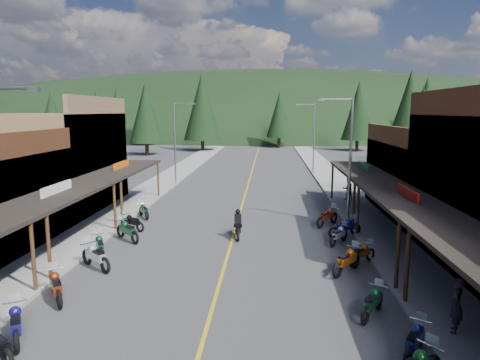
% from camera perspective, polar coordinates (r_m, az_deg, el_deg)
% --- Properties ---
extents(ground, '(220.00, 220.00, 0.00)m').
position_cam_1_polar(ground, '(20.35, -2.12, -11.53)').
color(ground, '#38383A').
rests_on(ground, ground).
extents(centerline, '(0.15, 90.00, 0.01)m').
position_cam_1_polar(centerline, '(39.64, 0.89, -1.25)').
color(centerline, gold).
rests_on(centerline, ground).
extents(sidewalk_west, '(3.40, 94.00, 0.15)m').
position_cam_1_polar(sidewalk_west, '(41.00, -11.34, -0.98)').
color(sidewalk_west, gray).
rests_on(sidewalk_west, ground).
extents(sidewalk_east, '(3.40, 94.00, 0.15)m').
position_cam_1_polar(sidewalk_east, '(40.13, 13.40, -1.27)').
color(sidewalk_east, gray).
rests_on(sidewalk_east, ground).
extents(shop_west_3, '(10.90, 10.20, 8.20)m').
position_cam_1_polar(shop_west_3, '(34.31, -23.60, 2.28)').
color(shop_west_3, brown).
rests_on(shop_west_3, ground).
extents(shop_east_3, '(10.90, 10.20, 6.20)m').
position_cam_1_polar(shop_east_3, '(32.76, 24.82, 0.16)').
color(shop_east_3, '#4C2D16').
rests_on(shop_east_3, ground).
extents(streetlight_1, '(2.16, 0.18, 8.00)m').
position_cam_1_polar(streetlight_1, '(41.99, -8.51, 5.37)').
color(streetlight_1, gray).
rests_on(streetlight_1, ground).
extents(streetlight_2, '(2.16, 0.18, 8.00)m').
position_cam_1_polar(streetlight_2, '(27.51, 14.21, 3.21)').
color(streetlight_2, gray).
rests_on(streetlight_2, ground).
extents(streetlight_3, '(2.16, 0.18, 8.00)m').
position_cam_1_polar(streetlight_3, '(49.25, 9.67, 5.90)').
color(streetlight_3, gray).
rests_on(streetlight_3, ground).
extents(ridge_hill, '(310.00, 140.00, 60.00)m').
position_cam_1_polar(ridge_hill, '(154.11, 3.15, 6.53)').
color(ridge_hill, black).
rests_on(ridge_hill, ground).
extents(pine_0, '(5.04, 5.04, 11.00)m').
position_cam_1_polar(pine_0, '(91.19, -23.80, 8.00)').
color(pine_0, black).
rests_on(pine_0, ground).
extents(pine_1, '(5.88, 5.88, 12.50)m').
position_cam_1_polar(pine_1, '(92.66, -12.59, 9.03)').
color(pine_1, black).
rests_on(pine_1, ground).
extents(pine_2, '(6.72, 6.72, 14.00)m').
position_cam_1_polar(pine_2, '(77.86, -5.07, 9.77)').
color(pine_2, black).
rests_on(pine_2, ground).
extents(pine_3, '(5.04, 5.04, 11.00)m').
position_cam_1_polar(pine_3, '(84.95, 5.28, 8.70)').
color(pine_3, black).
rests_on(pine_3, ground).
extents(pine_4, '(5.88, 5.88, 12.50)m').
position_cam_1_polar(pine_4, '(80.53, 15.52, 8.91)').
color(pine_4, black).
rests_on(pine_4, ground).
extents(pine_5, '(6.72, 6.72, 14.00)m').
position_cam_1_polar(pine_5, '(96.39, 23.56, 8.93)').
color(pine_5, black).
rests_on(pine_5, ground).
extents(pine_7, '(5.88, 5.88, 12.50)m').
position_cam_1_polar(pine_7, '(100.84, -16.03, 8.89)').
color(pine_7, black).
rests_on(pine_7, ground).
extents(pine_8, '(4.48, 4.48, 10.00)m').
position_cam_1_polar(pine_8, '(63.65, -18.46, 7.65)').
color(pine_8, black).
rests_on(pine_8, ground).
extents(pine_9, '(4.93, 4.93, 10.80)m').
position_cam_1_polar(pine_9, '(67.60, 23.08, 7.80)').
color(pine_9, black).
rests_on(pine_9, ground).
extents(pine_10, '(5.38, 5.38, 11.60)m').
position_cam_1_polar(pine_10, '(71.78, -12.46, 8.67)').
color(pine_10, black).
rests_on(pine_10, ground).
extents(pine_11, '(5.82, 5.82, 12.40)m').
position_cam_1_polar(pine_11, '(59.70, 21.66, 8.56)').
color(pine_11, black).
rests_on(pine_11, ground).
extents(bike_west_5, '(1.78, 2.26, 1.26)m').
position_cam_1_polar(bike_west_5, '(15.86, -27.73, -16.41)').
color(bike_west_5, navy).
rests_on(bike_west_5, ground).
extents(bike_west_6, '(1.90, 2.29, 1.29)m').
position_cam_1_polar(bike_west_6, '(18.19, -23.36, -12.72)').
color(bike_west_6, maroon).
rests_on(bike_west_6, ground).
extents(bike_west_7, '(2.30, 2.08, 1.33)m').
position_cam_1_polar(bike_west_7, '(20.96, -18.71, -9.47)').
color(bike_west_7, '#A9AAAF').
rests_on(bike_west_7, ground).
extents(bike_west_8, '(1.58, 2.16, 1.18)m').
position_cam_1_polar(bike_west_8, '(22.71, -18.19, -8.19)').
color(bike_west_8, '#0D4124').
rests_on(bike_west_8, ground).
extents(bike_west_9, '(2.20, 2.12, 1.31)m').
position_cam_1_polar(bike_west_9, '(24.80, -14.80, -6.42)').
color(bike_west_9, '#0D4122').
rests_on(bike_west_9, ground).
extents(bike_west_10, '(2.03, 1.59, 1.13)m').
position_cam_1_polar(bike_west_10, '(26.92, -14.21, -5.36)').
color(bike_west_10, black).
rests_on(bike_west_10, ground).
extents(bike_west_11, '(1.60, 1.98, 1.11)m').
position_cam_1_polar(bike_west_11, '(29.78, -12.70, -3.92)').
color(bike_west_11, '#0C3E1B').
rests_on(bike_west_11, ground).
extents(bike_east_5, '(1.60, 1.99, 1.11)m').
position_cam_1_polar(bike_east_5, '(14.41, 22.28, -19.02)').
color(bike_east_5, navy).
rests_on(bike_east_5, ground).
extents(bike_east_6, '(1.64, 2.09, 1.16)m').
position_cam_1_polar(bike_east_6, '(16.31, 17.25, -15.19)').
color(bike_east_6, '#0D4524').
rests_on(bike_east_6, ground).
extents(bike_east_7, '(2.00, 2.23, 1.29)m').
position_cam_1_polar(bike_east_7, '(20.01, 14.08, -10.22)').
color(bike_east_7, '#99450A').
rests_on(bike_east_7, ground).
extents(bike_east_8, '(1.84, 1.74, 1.09)m').
position_cam_1_polar(bike_east_8, '(21.37, 15.93, -9.32)').
color(bike_east_8, '#B0530C').
rests_on(bike_east_8, ground).
extents(bike_east_9, '(1.66, 2.02, 1.14)m').
position_cam_1_polar(bike_east_9, '(24.08, 13.05, -7.03)').
color(bike_east_9, '#98989D').
rests_on(bike_east_9, ground).
extents(bike_east_10, '(2.28, 1.72, 1.26)m').
position_cam_1_polar(bike_east_10, '(25.45, 13.82, -6.04)').
color(bike_east_10, navy).
rests_on(bike_east_10, ground).
extents(bike_east_11, '(2.02, 2.26, 1.30)m').
position_cam_1_polar(bike_east_11, '(27.63, 11.57, -4.70)').
color(bike_east_11, maroon).
rests_on(bike_east_11, ground).
extents(rider_on_bike, '(0.90, 2.32, 1.74)m').
position_cam_1_polar(rider_on_bike, '(24.63, -0.25, -6.11)').
color(rider_on_bike, black).
rests_on(rider_on_bike, ground).
extents(pedestrian_east_a, '(0.65, 0.78, 1.81)m').
position_cam_1_polar(pedestrian_east_a, '(15.85, 26.85, -14.67)').
color(pedestrian_east_a, '#231C2B').
rests_on(pedestrian_east_a, sidewalk_east).
extents(pedestrian_east_b, '(0.93, 0.64, 1.75)m').
position_cam_1_polar(pedestrian_east_b, '(35.34, 14.18, -1.14)').
color(pedestrian_east_b, '#4D4230').
rests_on(pedestrian_east_b, sidewalk_east).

